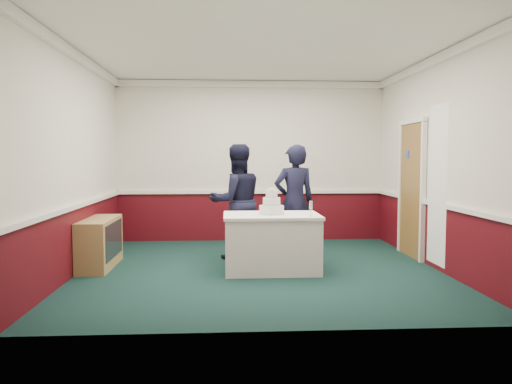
{
  "coord_description": "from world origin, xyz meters",
  "views": [
    {
      "loc": [
        -0.46,
        -6.9,
        1.58
      ],
      "look_at": [
        -0.06,
        -0.1,
        1.1
      ],
      "focal_mm": 35.0,
      "sensor_mm": 36.0,
      "label": 1
    }
  ],
  "objects": [
    {
      "name": "cake_knife",
      "position": [
        0.13,
        -0.28,
        0.79
      ],
      "size": [
        0.03,
        0.22,
        0.0
      ],
      "primitive_type": "cube",
      "rotation": [
        0.0,
        0.0,
        0.07
      ],
      "color": "silver",
      "rests_on": "cake_table"
    },
    {
      "name": "room_shell",
      "position": [
        0.08,
        0.61,
        1.97
      ],
      "size": [
        5.0,
        5.0,
        3.0
      ],
      "color": "silver",
      "rests_on": "ground"
    },
    {
      "name": "ground",
      "position": [
        0.0,
        0.0,
        0.0
      ],
      "size": [
        5.0,
        5.0,
        0.0
      ],
      "primitive_type": "plane",
      "color": "#14312E",
      "rests_on": "ground"
    },
    {
      "name": "cake_table",
      "position": [
        0.16,
        -0.08,
        0.4
      ],
      "size": [
        1.32,
        0.92,
        0.79
      ],
      "color": "white",
      "rests_on": "ground"
    },
    {
      "name": "person_woman",
      "position": [
        0.59,
        0.76,
        0.88
      ],
      "size": [
        0.71,
        0.53,
        1.77
      ],
      "primitive_type": "imported",
      "rotation": [
        0.0,
        0.0,
        3.32
      ],
      "color": "black",
      "rests_on": "ground"
    },
    {
      "name": "wedding_cake",
      "position": [
        0.16,
        -0.08,
        0.9
      ],
      "size": [
        0.35,
        0.35,
        0.36
      ],
      "color": "white",
      "rests_on": "cake_table"
    },
    {
      "name": "person_man",
      "position": [
        -0.31,
        0.82,
        0.89
      ],
      "size": [
        1.02,
        0.89,
        1.78
      ],
      "primitive_type": "imported",
      "rotation": [
        0.0,
        0.0,
        3.43
      ],
      "color": "black",
      "rests_on": "ground"
    },
    {
      "name": "sideboard",
      "position": [
        -2.28,
        0.29,
        0.35
      ],
      "size": [
        0.41,
        1.2,
        0.7
      ],
      "color": "#9B7A4B",
      "rests_on": "ground"
    },
    {
      "name": "champagne_flute",
      "position": [
        0.66,
        -0.36,
        0.93
      ],
      "size": [
        0.05,
        0.05,
        0.21
      ],
      "color": "silver",
      "rests_on": "cake_table"
    }
  ]
}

